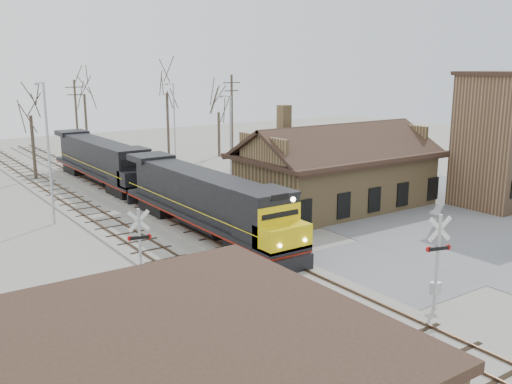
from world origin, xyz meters
TOP-DOWN VIEW (x-y plane):
  - ground at (0.00, 0.00)m, footprint 140.00×140.00m
  - road at (0.00, 0.00)m, footprint 60.00×9.00m
  - parking_lot at (18.00, 4.00)m, footprint 22.00×26.00m
  - track_main at (0.00, 15.00)m, footprint 3.40×90.00m
  - track_siding at (-4.50, 15.00)m, footprint 3.40×90.00m
  - depot at (11.99, 12.00)m, footprint 15.20×9.31m
  - signal_tower at (22.39, 5.00)m, footprint 6.00×5.40m
  - locomotive_lead at (0.00, 11.01)m, footprint 2.80×18.78m
  - locomotive_trailing at (0.00, 30.07)m, footprint 2.80×18.78m
  - crossbuck_near at (2.63, -4.73)m, footprint 1.23×0.46m
  - crossbuck_far at (-7.33, 4.94)m, footprint 1.17×0.34m
  - streetlight_a at (-7.47, 19.53)m, footprint 0.25×2.04m
  - streetlight_b at (8.50, 21.81)m, footprint 0.25×2.04m
  - streetlight_c at (11.12, 37.67)m, footprint 0.25×2.04m
  - utility_pole_b at (1.67, 42.03)m, footprint 2.00×0.24m
  - utility_pole_c at (13.66, 29.56)m, footprint 2.00×0.24m
  - tree_b at (-4.46, 36.15)m, footprint 4.08×4.08m
  - tree_c at (5.31, 50.00)m, footprint 4.82×4.82m
  - tree_d at (12.64, 42.26)m, footprint 4.99×4.99m
  - tree_e at (17.20, 38.04)m, footprint 3.51×3.51m

SIDE VIEW (x-z plane):
  - ground at x=0.00m, z-range 0.00..0.00m
  - road at x=0.00m, z-range 0.00..0.03m
  - parking_lot at x=18.00m, z-range 0.01..0.04m
  - track_main at x=0.00m, z-range -0.05..0.19m
  - track_siding at x=-4.50m, z-range -0.05..0.19m
  - crossbuck_far at x=-7.33m, z-range -0.13..3.99m
  - crossbuck_near at x=2.63m, z-range -0.16..4.27m
  - locomotive_trailing at x=0.00m, z-range 0.22..4.16m
  - locomotive_lead at x=0.00m, z-range 0.11..4.27m
  - depot at x=11.99m, z-range -1.54..6.36m
  - streetlight_b at x=8.50m, z-range 0.53..8.75m
  - utility_pole_b at x=1.67m, z-range 0.22..9.41m
  - streetlight_c at x=11.12m, z-range 0.53..9.29m
  - signal_tower at x=22.39m, z-range -0.07..10.23m
  - utility_pole_c at x=13.66m, z-range 0.22..10.00m
  - streetlight_a at x=-7.47m, z-range 0.54..10.23m
  - tree_e at x=17.20m, z-range 1.81..10.42m
  - tree_b at x=-4.46m, z-range 2.12..12.12m
  - tree_c at x=5.31m, z-range 2.51..14.31m
  - tree_d at x=12.64m, z-range 2.60..14.83m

